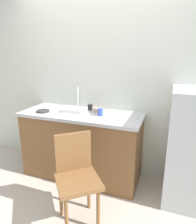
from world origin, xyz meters
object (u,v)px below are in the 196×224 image
(hotplate, at_px, (43,111))
(refrigerator, at_px, (194,148))
(cup_blue, at_px, (100,112))
(cup_black, at_px, (90,107))
(terracotta_bowl, at_px, (98,110))
(chair, at_px, (76,175))
(dish_tray, at_px, (74,110))

(hotplate, bearing_deg, refrigerator, 3.57)
(refrigerator, xyz_separation_m, cup_blue, (-1.08, -0.01, 0.30))
(cup_black, bearing_deg, hotplate, -151.97)
(terracotta_bowl, distance_m, hotplate, 0.72)
(refrigerator, distance_m, chair, 1.30)
(terracotta_bowl, bearing_deg, refrigerator, -5.02)
(dish_tray, xyz_separation_m, hotplate, (-0.38, -0.14, -0.02))
(terracotta_bowl, bearing_deg, cup_black, 151.10)
(terracotta_bowl, distance_m, cup_blue, 0.13)
(dish_tray, relative_size, terracotta_bowl, 2.20)
(chair, distance_m, hotplate, 1.06)
(refrigerator, height_order, dish_tray, refrigerator)
(dish_tray, bearing_deg, chair, -62.10)
(chair, height_order, terracotta_bowl, terracotta_bowl)
(hotplate, xyz_separation_m, cup_blue, (0.76, 0.11, 0.04))
(refrigerator, distance_m, cup_blue, 1.12)
(dish_tray, height_order, hotplate, dish_tray)
(terracotta_bowl, height_order, hotplate, terracotta_bowl)
(chair, relative_size, hotplate, 5.24)
(cup_blue, bearing_deg, hotplate, -171.89)
(cup_black, bearing_deg, dish_tray, -138.49)
(cup_blue, height_order, cup_black, cup_blue)
(terracotta_bowl, xyz_separation_m, cup_black, (-0.14, 0.08, 0.01))
(terracotta_bowl, relative_size, cup_black, 1.58)
(refrigerator, bearing_deg, terracotta_bowl, 174.98)
(hotplate, bearing_deg, terracotta_bowl, 17.44)
(chair, xyz_separation_m, hotplate, (-0.77, 0.60, 0.41))
(terracotta_bowl, xyz_separation_m, cup_blue, (0.07, -0.11, 0.01))
(chair, bearing_deg, terracotta_bowl, 55.54)
(dish_tray, bearing_deg, hotplate, -159.55)
(refrigerator, height_order, terracotta_bowl, refrigerator)
(chair, distance_m, cup_black, 1.02)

